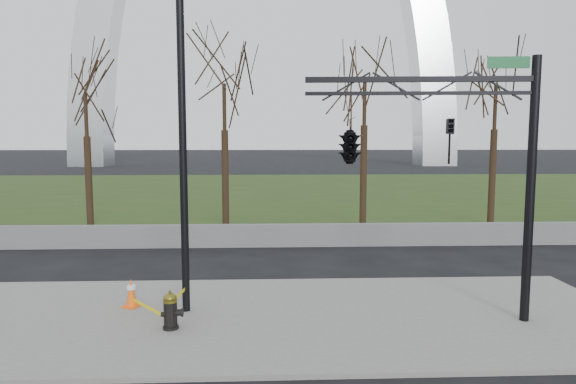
{
  "coord_description": "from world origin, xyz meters",
  "views": [
    {
      "loc": [
        0.48,
        -11.16,
        4.14
      ],
      "look_at": [
        1.01,
        2.0,
        2.79
      ],
      "focal_mm": 30.62,
      "sensor_mm": 36.0,
      "label": 1
    }
  ],
  "objects_px": {
    "fire_hydrant": "(171,311)",
    "street_light": "(192,118)",
    "traffic_cone": "(131,293)",
    "traffic_signal_mast": "(384,141)"
  },
  "relations": [
    {
      "from": "fire_hydrant",
      "to": "street_light",
      "type": "height_order",
      "value": "street_light"
    },
    {
      "from": "traffic_cone",
      "to": "traffic_signal_mast",
      "type": "bearing_deg",
      "value": -9.8
    },
    {
      "from": "fire_hydrant",
      "to": "traffic_signal_mast",
      "type": "relative_size",
      "value": 0.14
    },
    {
      "from": "traffic_cone",
      "to": "fire_hydrant",
      "type": "bearing_deg",
      "value": -49.74
    },
    {
      "from": "traffic_cone",
      "to": "traffic_signal_mast",
      "type": "distance_m",
      "value": 7.08
    },
    {
      "from": "traffic_cone",
      "to": "street_light",
      "type": "height_order",
      "value": "street_light"
    },
    {
      "from": "fire_hydrant",
      "to": "traffic_cone",
      "type": "xyz_separation_m",
      "value": [
        -1.25,
        1.48,
        -0.04
      ]
    },
    {
      "from": "street_light",
      "to": "fire_hydrant",
      "type": "bearing_deg",
      "value": -96.74
    },
    {
      "from": "traffic_cone",
      "to": "traffic_signal_mast",
      "type": "height_order",
      "value": "traffic_signal_mast"
    },
    {
      "from": "fire_hydrant",
      "to": "traffic_signal_mast",
      "type": "height_order",
      "value": "traffic_signal_mast"
    }
  ]
}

